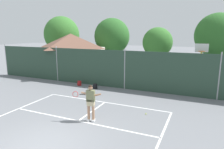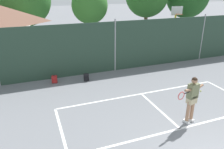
# 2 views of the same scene
# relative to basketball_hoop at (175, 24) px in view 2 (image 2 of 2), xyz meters

# --- Properties ---
(chainlink_fence) EXTENTS (26.09, 0.09, 3.14)m
(chainlink_fence) POSITION_rel_basketball_hoop_xyz_m (-5.30, -1.55, -0.81)
(chainlink_fence) COLOR #284233
(chainlink_fence) RESTS_ON ground
(basketball_hoop) EXTENTS (0.90, 0.67, 3.55)m
(basketball_hoop) POSITION_rel_basketball_hoop_xyz_m (0.00, 0.00, 0.00)
(basketball_hoop) COLOR yellow
(basketball_hoop) RESTS_ON ground
(tennis_player) EXTENTS (1.40, 0.45, 1.85)m
(tennis_player) POSITION_rel_basketball_hoop_xyz_m (-4.73, -7.81, -1.20)
(tennis_player) COLOR silver
(tennis_player) RESTS_ON ground
(tennis_ball) EXTENTS (0.07, 0.07, 0.07)m
(tennis_ball) POSITION_rel_basketball_hoop_xyz_m (-2.43, -5.87, -2.28)
(tennis_ball) COLOR #CCE033
(tennis_ball) RESTS_ON ground
(backpack_red) EXTENTS (0.31, 0.29, 0.46)m
(backpack_red) POSITION_rel_basketball_hoop_xyz_m (-9.06, -2.20, -2.12)
(backpack_red) COLOR maroon
(backpack_red) RESTS_ON ground
(backpack_black) EXTENTS (0.31, 0.28, 0.46)m
(backpack_black) POSITION_rel_basketball_hoop_xyz_m (-7.39, -2.53, -2.12)
(backpack_black) COLOR black
(backpack_black) RESTS_ON ground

